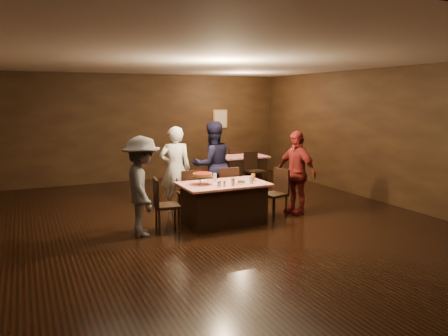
{
  "coord_description": "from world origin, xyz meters",
  "views": [
    {
      "loc": [
        -3.3,
        -7.23,
        2.34
      ],
      "look_at": [
        0.18,
        0.31,
        1.0
      ],
      "focal_mm": 35.0,
      "sensor_mm": 36.0,
      "label": 1
    }
  ],
  "objects": [
    {
      "name": "room",
      "position": [
        0.0,
        0.01,
        2.14
      ],
      "size": [
        10.0,
        10.04,
        3.02
      ],
      "color": "black",
      "rests_on": "ground"
    },
    {
      "name": "main_table",
      "position": [
        0.03,
        0.01,
        0.39
      ],
      "size": [
        1.6,
        1.0,
        0.77
      ],
      "primitive_type": "cube",
      "color": "red",
      "rests_on": "ground"
    },
    {
      "name": "back_table",
      "position": [
        2.11,
        3.31,
        0.39
      ],
      "size": [
        1.3,
        0.9,
        0.77
      ],
      "primitive_type": "cube",
      "color": "#B20B1E",
      "rests_on": "ground"
    },
    {
      "name": "chair_far_left",
      "position": [
        -0.37,
        0.76,
        0.47
      ],
      "size": [
        0.45,
        0.45,
        0.95
      ],
      "primitive_type": "cube",
      "rotation": [
        0.0,
        0.0,
        3.07
      ],
      "color": "black",
      "rests_on": "ground"
    },
    {
      "name": "chair_far_right",
      "position": [
        0.43,
        0.76,
        0.47
      ],
      "size": [
        0.46,
        0.46,
        0.95
      ],
      "primitive_type": "cube",
      "rotation": [
        0.0,
        0.0,
        3.04
      ],
      "color": "black",
      "rests_on": "ground"
    },
    {
      "name": "chair_end_left",
      "position": [
        -1.07,
        0.01,
        0.47
      ],
      "size": [
        0.47,
        0.47,
        0.95
      ],
      "primitive_type": "cube",
      "rotation": [
        0.0,
        0.0,
        1.44
      ],
      "color": "black",
      "rests_on": "ground"
    },
    {
      "name": "chair_end_right",
      "position": [
        1.13,
        0.01,
        0.47
      ],
      "size": [
        0.49,
        0.49,
        0.95
      ],
      "primitive_type": "cube",
      "rotation": [
        0.0,
        0.0,
        -1.37
      ],
      "color": "black",
      "rests_on": "ground"
    },
    {
      "name": "chair_back_near",
      "position": [
        2.11,
        2.61,
        0.47
      ],
      "size": [
        0.44,
        0.44,
        0.95
      ],
      "primitive_type": "cube",
      "rotation": [
        0.0,
        0.0,
        0.06
      ],
      "color": "black",
      "rests_on": "ground"
    },
    {
      "name": "chair_back_far",
      "position": [
        2.11,
        3.91,
        0.47
      ],
      "size": [
        0.43,
        0.43,
        0.95
      ],
      "primitive_type": "cube",
      "rotation": [
        0.0,
        0.0,
        3.18
      ],
      "color": "black",
      "rests_on": "ground"
    },
    {
      "name": "diner_white_jacket",
      "position": [
        -0.48,
        1.28,
        0.88
      ],
      "size": [
        0.72,
        0.56,
        1.77
      ],
      "primitive_type": "imported",
      "rotation": [
        0.0,
        0.0,
        2.91
      ],
      "color": "white",
      "rests_on": "ground"
    },
    {
      "name": "diner_navy_hoodie",
      "position": [
        0.33,
        1.23,
        0.92
      ],
      "size": [
        0.91,
        0.71,
        1.85
      ],
      "primitive_type": "imported",
      "rotation": [
        0.0,
        0.0,
        3.16
      ],
      "color": "black",
      "rests_on": "ground"
    },
    {
      "name": "diner_grey_knit",
      "position": [
        -1.53,
        -0.06,
        0.85
      ],
      "size": [
        0.77,
        1.17,
        1.71
      ],
      "primitive_type": "imported",
      "rotation": [
        0.0,
        0.0,
        1.45
      ],
      "color": "#525257",
      "rests_on": "ground"
    },
    {
      "name": "diner_red_shirt",
      "position": [
        1.67,
        0.07,
        0.85
      ],
      "size": [
        0.63,
        1.06,
        1.69
      ],
      "primitive_type": "imported",
      "rotation": [
        0.0,
        0.0,
        -1.33
      ],
      "color": "maroon",
      "rests_on": "ground"
    },
    {
      "name": "pizza_stand",
      "position": [
        -0.37,
        0.06,
        0.95
      ],
      "size": [
        0.38,
        0.38,
        0.22
      ],
      "color": "black",
      "rests_on": "main_table"
    },
    {
      "name": "plate_with_slice",
      "position": [
        0.28,
        -0.17,
        0.8
      ],
      "size": [
        0.25,
        0.25,
        0.06
      ],
      "color": "white",
      "rests_on": "main_table"
    },
    {
      "name": "plate_empty",
      "position": [
        0.58,
        0.16,
        0.78
      ],
      "size": [
        0.25,
        0.25,
        0.01
      ],
      "primitive_type": "cylinder",
      "color": "white",
      "rests_on": "main_table"
    },
    {
      "name": "glass_front_left",
      "position": [
        0.08,
        -0.29,
        0.84
      ],
      "size": [
        0.08,
        0.08,
        0.14
      ],
      "primitive_type": "cylinder",
      "color": "silver",
      "rests_on": "main_table"
    },
    {
      "name": "glass_front_right",
      "position": [
        0.48,
        -0.24,
        0.84
      ],
      "size": [
        0.08,
        0.08,
        0.14
      ],
      "primitive_type": "cylinder",
      "color": "silver",
      "rests_on": "main_table"
    },
    {
      "name": "glass_amber",
      "position": [
        0.63,
        -0.04,
        0.84
      ],
      "size": [
        0.08,
        0.08,
        0.14
      ],
      "primitive_type": "cylinder",
      "color": "#BF7F26",
      "rests_on": "main_table"
    },
    {
      "name": "glass_back",
      "position": [
        -0.02,
        0.31,
        0.84
      ],
      "size": [
        0.08,
        0.08,
        0.14
      ],
      "primitive_type": "cylinder",
      "color": "silver",
      "rests_on": "main_table"
    },
    {
      "name": "condiments",
      "position": [
        -0.15,
        -0.28,
        0.82
      ],
      "size": [
        0.17,
        0.1,
        0.09
      ],
      "color": "silver",
      "rests_on": "main_table"
    },
    {
      "name": "napkin_center",
      "position": [
        0.33,
        0.01,
        0.77
      ],
      "size": [
        0.19,
        0.19,
        0.01
      ],
      "primitive_type": "cube",
      "rotation": [
        0.0,
        0.0,
        0.21
      ],
      "color": "white",
      "rests_on": "main_table"
    },
    {
      "name": "napkin_left",
      "position": [
        -0.12,
        -0.04,
        0.77
      ],
      "size": [
        0.21,
        0.21,
        0.01
      ],
      "primitive_type": "cube",
      "rotation": [
        0.0,
        0.0,
        -0.35
      ],
      "color": "white",
      "rests_on": "main_table"
    }
  ]
}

